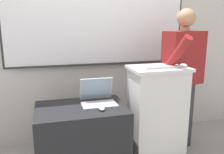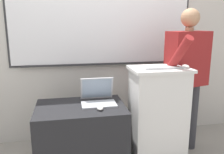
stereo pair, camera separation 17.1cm
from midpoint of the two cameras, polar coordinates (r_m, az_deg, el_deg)
The scene contains 8 objects.
back_wall at distance 3.04m, azimuth -1.25°, elevation 12.88°, with size 6.40×0.17×2.98m.
lectern_podium at distance 2.59m, azimuth 12.79°, elevation -9.22°, with size 0.59×0.42×1.05m.
side_desk at distance 2.49m, azimuth -5.35°, elevation -14.52°, with size 0.87×0.61×0.69m.
person_presenter at distance 2.79m, azimuth 19.23°, elevation 1.21°, with size 0.64×0.62×1.64m.
laptop at distance 2.42m, azimuth -1.41°, elevation -4.59°, with size 0.34×0.29×0.25m.
wireless_keyboard at distance 2.40m, azimuth 14.13°, elevation 2.21°, with size 0.39×0.11×0.02m.
computer_mouse_by_laptop at distance 2.24m, azimuth -0.70°, elevation -7.51°, with size 0.06×0.10×0.03m.
computer_mouse_by_keyboard at distance 2.50m, azimuth 19.20°, elevation 2.44°, with size 0.06×0.10×0.03m.
Camera 2 is at (-0.43, -1.82, 1.50)m, focal length 38.00 mm.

